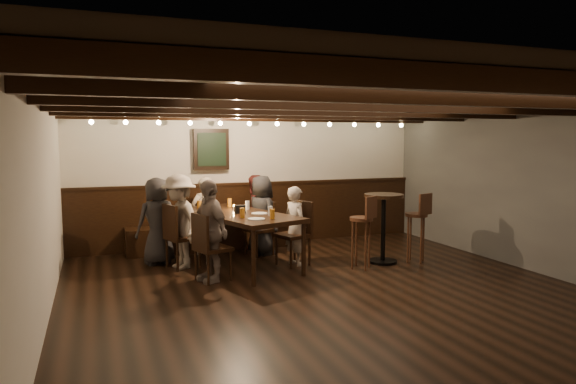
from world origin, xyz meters
name	(u,v)px	position (x,y,z in m)	size (l,w,h in m)	color
room	(260,193)	(-0.29, 2.21, 1.07)	(7.00, 7.00, 7.00)	black
dining_table	(238,217)	(-0.72, 1.91, 0.76)	(1.60, 2.39, 0.82)	black
chair_left_near	(182,248)	(-1.55, 2.12, 0.30)	(0.56, 0.56, 0.97)	black
chair_left_far	(212,260)	(-1.28, 1.26, 0.29)	(0.54, 0.54, 0.94)	black
chair_right_near	(260,238)	(-0.17, 2.55, 0.27)	(0.51, 0.51, 0.89)	black
chair_right_far	(294,246)	(0.10, 1.69, 0.30)	(0.56, 0.56, 0.98)	black
person_bench_left	(157,221)	(-1.85, 2.50, 0.67)	(0.66, 0.43, 1.35)	#272729
person_bench_centre	(204,216)	(-1.04, 2.91, 0.65)	(0.48, 0.31, 1.30)	#9F917F
person_bench_right	(254,212)	(-0.13, 3.03, 0.65)	(0.63, 0.49, 1.30)	#59201E
person_left_near	(179,221)	(-1.57, 2.11, 0.71)	(0.91, 0.53, 1.42)	gray
person_left_far	(209,231)	(-1.31, 1.25, 0.70)	(0.82, 0.34, 1.39)	gray
person_right_near	(262,215)	(-0.14, 2.56, 0.66)	(0.65, 0.42, 1.33)	black
person_right_far	(295,226)	(0.13, 1.70, 0.61)	(0.44, 0.29, 1.21)	#B9AC9D
pint_a	(199,205)	(-1.20, 2.49, 0.89)	(0.07, 0.07, 0.14)	#BF7219
pint_b	(230,203)	(-0.68, 2.60, 0.89)	(0.07, 0.07, 0.14)	#BF7219
pint_c	(217,209)	(-1.04, 1.91, 0.89)	(0.07, 0.07, 0.14)	#BF7219
pint_d	(247,205)	(-0.50, 2.19, 0.89)	(0.07, 0.07, 0.14)	silver
pint_e	(242,213)	(-0.80, 1.41, 0.89)	(0.07, 0.07, 0.14)	#BF7219
pint_f	(270,211)	(-0.37, 1.44, 0.89)	(0.07, 0.07, 0.14)	silver
pint_g	(272,214)	(-0.44, 1.16, 0.89)	(0.07, 0.07, 0.14)	#BF7219
plate_near	(256,219)	(-0.66, 1.19, 0.83)	(0.24, 0.24, 0.01)	white
plate_far	(259,213)	(-0.46, 1.67, 0.83)	(0.24, 0.24, 0.01)	white
condiment_caddy	(240,209)	(-0.71, 1.86, 0.88)	(0.15, 0.10, 0.12)	black
candle	(234,208)	(-0.70, 2.23, 0.85)	(0.05, 0.05, 0.05)	beige
high_top_table	(383,218)	(1.45, 1.32, 0.71)	(0.61, 0.61, 1.08)	black
bar_stool_left	(361,242)	(0.95, 1.12, 0.41)	(0.39, 0.40, 1.10)	#371F11
bar_stool_right	(416,237)	(1.95, 1.17, 0.41)	(0.38, 0.39, 1.10)	#371F11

